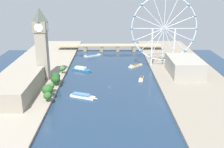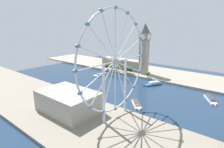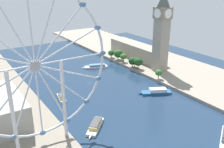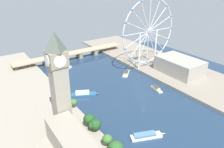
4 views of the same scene
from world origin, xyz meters
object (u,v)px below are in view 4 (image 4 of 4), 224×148
at_px(riverside_hall, 179,66).
at_px(tour_boat_1, 146,136).
at_px(tour_boat_4, 157,89).
at_px(tour_boat_3, 64,69).
at_px(tour_boat_0, 84,94).
at_px(clock_tower, 59,80).
at_px(ferris_wheel, 149,32).
at_px(tour_boat_2, 126,73).
at_px(river_bridge, 71,54).

xyz_separation_m(riverside_hall, tour_boat_1, (-130.94, -73.71, -11.74)).
xyz_separation_m(riverside_hall, tour_boat_4, (-60.10, -15.83, -11.74)).
bearing_deg(tour_boat_1, tour_boat_3, 111.92).
relative_size(tour_boat_0, tour_boat_1, 1.00).
distance_m(riverside_hall, tour_boat_3, 170.05).
distance_m(clock_tower, tour_boat_1, 91.27).
relative_size(clock_tower, tour_boat_3, 2.81).
bearing_deg(tour_boat_3, tour_boat_4, -90.01).
relative_size(clock_tower, tour_boat_1, 2.76).
bearing_deg(tour_boat_0, ferris_wheel, 36.21).
bearing_deg(clock_tower, tour_boat_4, 1.15).
relative_size(clock_tower, tour_boat_2, 3.75).
height_order(tour_boat_2, tour_boat_4, tour_boat_2).
xyz_separation_m(tour_boat_0, tour_boat_3, (10.34, 82.48, 0.02)).
distance_m(tour_boat_1, tour_boat_4, 91.48).
distance_m(clock_tower, tour_boat_2, 146.27).
distance_m(river_bridge, tour_boat_2, 110.14).
bearing_deg(tour_boat_0, tour_boat_2, 40.68).
relative_size(ferris_wheel, river_bridge, 0.54).
distance_m(riverside_hall, tour_boat_0, 144.62).
relative_size(tour_boat_1, tour_boat_3, 1.02).
height_order(clock_tower, tour_boat_0, clock_tower).
bearing_deg(tour_boat_4, tour_boat_3, -138.80).
bearing_deg(tour_boat_1, clock_tower, 156.23).
relative_size(riverside_hall, tour_boat_4, 2.76).
distance_m(ferris_wheel, tour_boat_0, 133.09).
relative_size(clock_tower, riverside_hall, 1.45).
height_order(river_bridge, tour_boat_4, river_bridge).
bearing_deg(tour_boat_1, tour_boat_0, 118.15).
distance_m(river_bridge, tour_boat_4, 167.85).
bearing_deg(tour_boat_4, ferris_wheel, 158.68).
relative_size(tour_boat_1, tour_boat_2, 1.36).
height_order(tour_boat_1, tour_boat_3, tour_boat_3).
xyz_separation_m(ferris_wheel, tour_boat_0, (-119.82, -19.71, -54.46)).
xyz_separation_m(riverside_hall, tour_boat_2, (-62.11, 44.08, -11.64)).
bearing_deg(river_bridge, tour_boat_2, -68.90).
bearing_deg(riverside_hall, tour_boat_2, 144.63).
relative_size(tour_boat_2, tour_boat_4, 1.06).
xyz_separation_m(clock_tower, tour_boat_2, (123.36, 62.42, -47.76)).
bearing_deg(riverside_hall, clock_tower, -174.35).
bearing_deg(clock_tower, tour_boat_0, 44.59).
bearing_deg(tour_boat_2, river_bridge, 66.91).
distance_m(ferris_wheel, tour_boat_2, 67.62).
relative_size(river_bridge, tour_boat_0, 5.94).
height_order(riverside_hall, tour_boat_3, riverside_hall).
distance_m(riverside_hall, tour_boat_2, 77.04).
bearing_deg(riverside_hall, tour_boat_3, 140.94).
relative_size(tour_boat_3, tour_boat_4, 1.42).
bearing_deg(riverside_hall, ferris_wheel, 116.76).
distance_m(tour_boat_1, tour_boat_2, 136.43).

